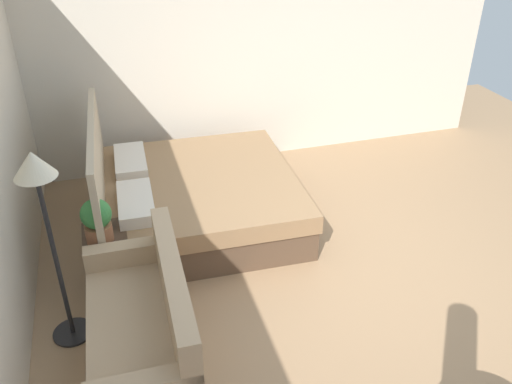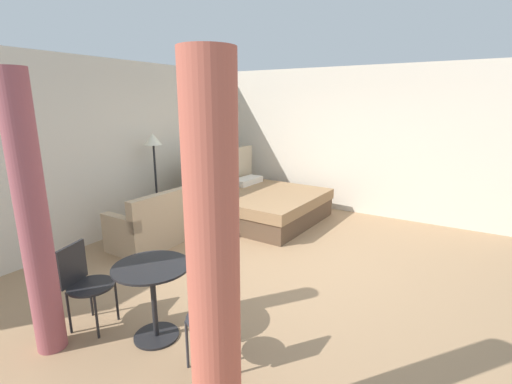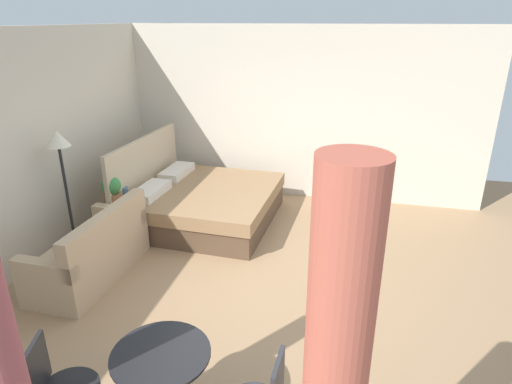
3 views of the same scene
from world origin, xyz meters
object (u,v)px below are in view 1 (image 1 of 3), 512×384
Objects in this scene: floor_lamp at (40,195)px; potted_plant at (97,220)px; couch at (145,330)px; nightstand at (108,257)px; vase at (103,217)px; bed at (193,197)px.

potted_plant is at bearing -31.77° from floor_lamp.
nightstand is at bearing 11.38° from couch.
floor_lamp is at bearing 153.74° from vase.
floor_lamp reaches higher than nightstand.
nightstand is 0.32× the size of floor_lamp.
bed is 2.10m from floor_lamp.
bed is 1.29× the size of floor_lamp.
nightstand is at bearing -19.18° from potted_plant.
bed is 1.14m from vase.
couch is 1.24m from floor_lamp.
floor_lamp is (-0.72, 0.36, 0.71)m from vase.
nightstand is 0.47m from potted_plant.
couch is 1.22m from vase.
vase is at bearing 9.72° from couch.
bed is at bearing -21.54° from couch.
couch is 1.06m from potted_plant.
nightstand is 1.31× the size of potted_plant.
vase is (0.22, -0.05, -0.12)m from potted_plant.
nightstand is at bearing 174.91° from vase.
floor_lamp is at bearing 150.14° from nightstand.
nightstand is 0.36m from vase.
couch is (-1.78, 0.70, 0.00)m from bed.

